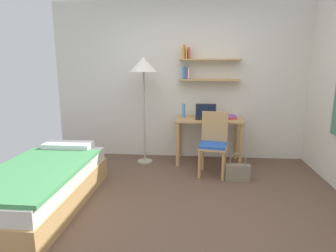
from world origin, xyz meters
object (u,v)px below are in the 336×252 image
desk_chair (213,142)px  book_stack (231,117)px  bed (42,186)px  laptop (206,115)px  water_bottle (183,110)px  standing_lamp (143,69)px  handbag (237,171)px  desk (209,127)px

desk_chair → book_stack: size_ratio=3.74×
bed → laptop: 2.57m
bed → water_bottle: size_ratio=8.36×
standing_lamp → water_bottle: size_ratio=7.48×
standing_lamp → book_stack: size_ratio=6.97×
desk_chair → water_bottle: size_ratio=4.01×
handbag → desk_chair: bearing=144.5°
laptop → book_stack: (0.40, 0.02, -0.03)m
laptop → handbag: size_ratio=0.85×
bed → book_stack: (2.27, 1.70, 0.52)m
bed → handbag: (2.30, 0.93, -0.11)m
bed → desk_chair: bearing=30.6°
bed → laptop: size_ratio=5.65×
laptop → water_bottle: same height
desk → standing_lamp: 1.37m
desk_chair → laptop: laptop is taller
desk → handbag: size_ratio=2.68×
standing_lamp → book_stack: standing_lamp is taller
bed → desk_chair: size_ratio=2.08×
desk_chair → handbag: 0.53m
standing_lamp → water_bottle: 0.92m
desk_chair → laptop: 0.60m
bed → desk_chair: (1.97, 1.17, 0.25)m
water_bottle → handbag: bearing=-45.8°
desk_chair → handbag: bearing=-35.5°
bed → water_bottle: 2.38m
laptop → book_stack: 0.40m
book_stack → handbag: bearing=-88.0°
bed → standing_lamp: standing_lamp is taller
desk_chair → laptop: size_ratio=2.71×
desk_chair → handbag: (0.32, -0.23, -0.36)m
water_bottle → book_stack: (0.75, -0.04, -0.09)m
desk → standing_lamp: bearing=-175.4°
standing_lamp → water_bottle: (0.62, 0.15, -0.66)m
laptop → handbag: (0.42, -0.74, -0.66)m
laptop → water_bottle: (-0.36, 0.06, 0.06)m
handbag → standing_lamp: bearing=155.1°
desk_chair → water_bottle: 0.81m
desk → handbag: bearing=-63.1°
bed → book_stack: bearing=36.8°
standing_lamp → water_bottle: standing_lamp is taller
bed → book_stack: size_ratio=7.79×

